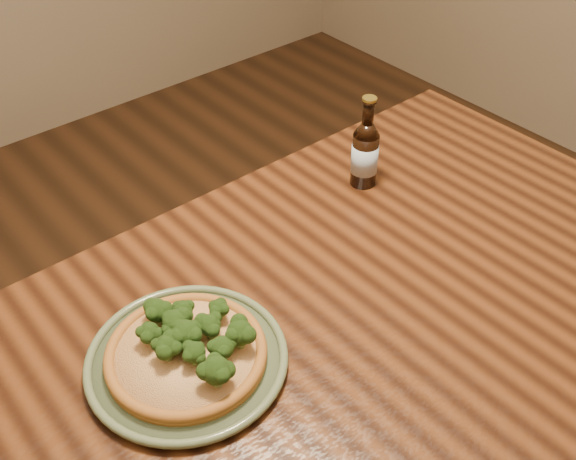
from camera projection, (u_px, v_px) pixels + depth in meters
table at (310, 391)px, 1.11m from camera, size 1.60×0.90×0.75m
plate at (187, 359)px, 1.03m from camera, size 0.31×0.31×0.02m
pizza at (188, 350)px, 1.02m from camera, size 0.25×0.25×0.07m
beer_bottle at (365, 153)px, 1.35m from camera, size 0.05×0.05×0.20m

